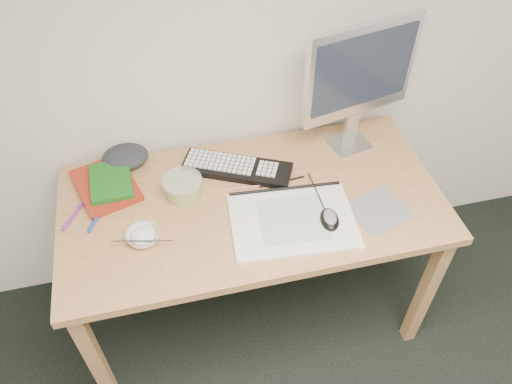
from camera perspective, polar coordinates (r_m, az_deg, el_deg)
desk at (r=1.89m, az=-0.42°, el=-2.66°), size 1.40×0.70×0.75m
mousepad at (r=1.85m, az=13.89°, el=-2.09°), size 0.24×0.23×0.00m
sketchpad at (r=1.77m, az=4.21°, el=-3.27°), size 0.46×0.35×0.01m
keyboard at (r=1.94m, az=-2.20°, el=2.72°), size 0.44×0.30×0.02m
monitor at (r=1.90m, az=11.85°, el=13.04°), size 0.45×0.17×0.53m
mouse at (r=1.76m, az=8.45°, el=-2.88°), size 0.08×0.11×0.04m
rice_bowl at (r=1.74m, az=-12.77°, el=-5.00°), size 0.14×0.14×0.04m
chopsticks at (r=1.70m, az=-12.81°, el=-5.47°), size 0.21×0.06×0.02m
fruit_tub at (r=1.85m, az=-8.36°, el=0.58°), size 0.18×0.18×0.07m
book_red at (r=1.95m, az=-16.77°, el=0.73°), size 0.27×0.31×0.03m
book_green at (r=1.93m, az=-16.27°, el=1.22°), size 0.16×0.21×0.02m
cloth_lump at (r=2.02m, az=-14.71°, el=3.88°), size 0.18×0.16×0.06m
pencil_pink at (r=1.88m, az=-0.72°, el=0.59°), size 0.19×0.02×0.01m
pencil_tan at (r=1.83m, az=-0.87°, el=-0.78°), size 0.18×0.08×0.01m
pencil_black at (r=1.90m, az=2.97°, el=1.18°), size 0.18×0.02×0.01m
marker_blue at (r=1.86m, az=-17.73°, el=-2.74°), size 0.07×0.13×0.01m
marker_orange at (r=1.91m, az=-16.67°, el=-0.74°), size 0.04×0.14×0.01m
marker_purple at (r=1.89m, az=-20.20°, el=-2.62°), size 0.08×0.12×0.01m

